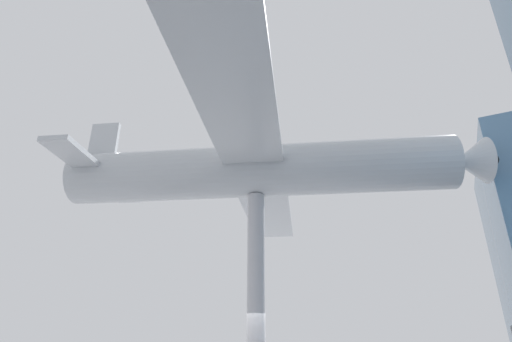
% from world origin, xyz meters
% --- Properties ---
extents(support_pylon_central, '(0.58, 0.58, 6.40)m').
position_xyz_m(support_pylon_central, '(0.00, 0.00, 3.20)').
color(support_pylon_central, '#B7B7BC').
rests_on(support_pylon_central, ground_plane).
extents(suspended_airplane, '(18.22, 14.88, 3.25)m').
position_xyz_m(suspended_airplane, '(-0.06, 0.18, 7.34)').
color(suspended_airplane, '#B2B7BC').
rests_on(suspended_airplane, support_pylon_central).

